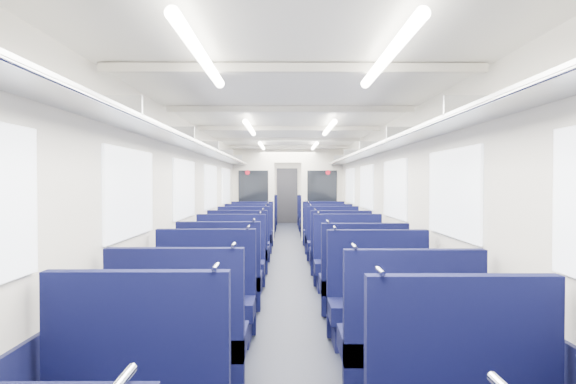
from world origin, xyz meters
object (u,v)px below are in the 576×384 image
object	(u,v)px
seat_17	(328,238)
seat_19	(324,233)
seat_4	(179,344)
seat_15	(333,245)
seat_8	(220,282)
seat_16	(249,238)
seat_9	(363,285)
seat_23	(316,222)
seat_6	(204,306)
seat_12	(238,254)
bulkhead	(288,193)
seat_18	(252,233)
seat_14	(243,246)
seat_5	(409,347)
seat_11	(348,266)
seat_24	(261,219)
seat_13	(340,255)
seat_25	(314,219)
seat_20	(257,225)
seat_26	(263,216)
seat_7	(380,308)
seat_21	(318,225)
seat_27	(312,216)
seat_10	(230,266)
seat_22	(259,222)

from	to	relation	value
seat_17	seat_19	size ratio (longest dim) A/B	1.00
seat_4	seat_15	xyz separation A→B (m)	(1.66, 5.67, 0.00)
seat_8	seat_16	world-z (taller)	same
seat_9	seat_19	bearing A→B (deg)	90.00
seat_8	seat_23	bearing A→B (deg)	79.42
seat_6	seat_12	distance (m)	3.47
bulkhead	seat_18	bearing A→B (deg)	-121.73
seat_14	seat_18	xyz separation A→B (m)	(0.00, 2.33, 0.00)
seat_14	bulkhead	bearing A→B (deg)	77.27
seat_5	seat_6	xyz separation A→B (m)	(-1.66, 1.21, 0.00)
seat_11	seat_16	xyz separation A→B (m)	(-1.66, 3.51, 0.00)
seat_4	seat_24	world-z (taller)	same
seat_13	seat_25	xyz separation A→B (m)	(0.00, 7.77, 0.00)
seat_14	seat_20	xyz separation A→B (m)	(0.00, 4.35, 0.00)
seat_26	seat_7	bearing A→B (deg)	-82.41
seat_19	seat_23	distance (m)	3.23
seat_15	seat_5	bearing A→B (deg)	-90.00
seat_24	seat_26	size ratio (longest dim) A/B	1.00
seat_7	seat_16	world-z (taller)	same
bulkhead	seat_13	size ratio (longest dim) A/B	2.57
seat_20	seat_24	bearing A→B (deg)	90.00
bulkhead	seat_18	world-z (taller)	bulkhead
seat_14	seat_23	world-z (taller)	same
seat_18	seat_19	distance (m)	1.66
seat_7	seat_9	bearing A→B (deg)	90.00
seat_23	seat_19	bearing A→B (deg)	-90.00
seat_12	seat_21	size ratio (longest dim) A/B	1.00
seat_21	seat_15	bearing A→B (deg)	-90.00
seat_8	seat_12	xyz separation A→B (m)	(0.00, 2.31, 0.00)
seat_9	seat_15	size ratio (longest dim) A/B	1.00
seat_20	seat_27	world-z (taller)	same
seat_24	seat_26	xyz separation A→B (m)	(0.00, 1.24, 0.00)
seat_5	seat_8	xyz separation A→B (m)	(-1.66, 2.37, 0.00)
seat_4	seat_17	distance (m)	7.01
seat_8	seat_17	world-z (taller)	same
seat_6	seat_20	bearing A→B (deg)	90.00
seat_24	seat_6	bearing A→B (deg)	-90.00
seat_13	seat_16	distance (m)	2.93
seat_12	seat_15	distance (m)	1.97
bulkhead	seat_10	world-z (taller)	bulkhead
seat_7	seat_11	bearing A→B (deg)	90.00
seat_6	seat_27	world-z (taller)	same
seat_17	seat_23	world-z (taller)	same
seat_24	seat_27	world-z (taller)	same
seat_6	seat_13	size ratio (longest dim) A/B	1.00
seat_13	seat_22	bearing A→B (deg)	103.92
seat_19	seat_26	world-z (taller)	same
seat_6	seat_9	size ratio (longest dim) A/B	1.00
seat_8	seat_27	world-z (taller)	same
seat_19	seat_27	world-z (taller)	same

